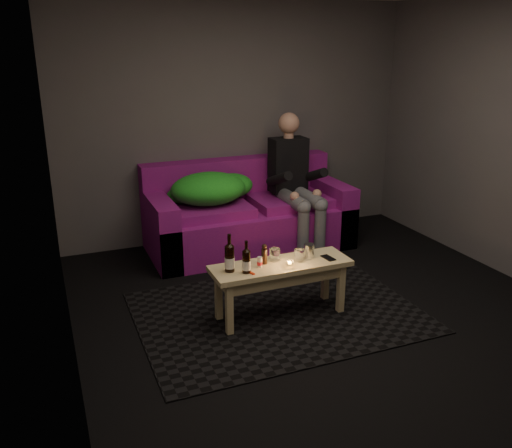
{
  "coord_description": "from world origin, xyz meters",
  "views": [
    {
      "loc": [
        -2.07,
        -3.43,
        2.15
      ],
      "look_at": [
        -0.22,
        1.14,
        0.49
      ],
      "focal_mm": 38.0,
      "sensor_mm": 36.0,
      "label": 1
    }
  ],
  "objects_px": {
    "beer_bottle_a": "(230,258)",
    "steel_cup": "(309,251)",
    "coffee_table": "(281,273)",
    "person": "(295,180)",
    "sofa": "(247,217)",
    "beer_bottle_b": "(246,261)"
  },
  "relations": [
    {
      "from": "beer_bottle_a",
      "to": "steel_cup",
      "type": "xyz_separation_m",
      "value": [
        0.7,
        0.02,
        -0.05
      ]
    },
    {
      "from": "coffee_table",
      "to": "person",
      "type": "bearing_deg",
      "value": 60.45
    },
    {
      "from": "sofa",
      "to": "beer_bottle_b",
      "type": "bearing_deg",
      "value": -111.32
    },
    {
      "from": "beer_bottle_b",
      "to": "beer_bottle_a",
      "type": "bearing_deg",
      "value": 146.46
    },
    {
      "from": "person",
      "to": "coffee_table",
      "type": "height_order",
      "value": "person"
    },
    {
      "from": "beer_bottle_a",
      "to": "steel_cup",
      "type": "height_order",
      "value": "beer_bottle_a"
    },
    {
      "from": "coffee_table",
      "to": "sofa",
      "type": "bearing_deg",
      "value": 78.33
    },
    {
      "from": "beer_bottle_b",
      "to": "coffee_table",
      "type": "bearing_deg",
      "value": 11.81
    },
    {
      "from": "sofa",
      "to": "coffee_table",
      "type": "bearing_deg",
      "value": -101.67
    },
    {
      "from": "person",
      "to": "beer_bottle_b",
      "type": "distance_m",
      "value": 1.89
    },
    {
      "from": "person",
      "to": "coffee_table",
      "type": "xyz_separation_m",
      "value": [
        -0.81,
        -1.44,
        -0.36
      ]
    },
    {
      "from": "coffee_table",
      "to": "beer_bottle_a",
      "type": "xyz_separation_m",
      "value": [
        -0.43,
        0.01,
        0.2
      ]
    },
    {
      "from": "coffee_table",
      "to": "beer_bottle_b",
      "type": "distance_m",
      "value": 0.37
    },
    {
      "from": "beer_bottle_b",
      "to": "sofa",
      "type": "bearing_deg",
      "value": 68.68
    },
    {
      "from": "beer_bottle_a",
      "to": "beer_bottle_b",
      "type": "distance_m",
      "value": 0.13
    },
    {
      "from": "coffee_table",
      "to": "beer_bottle_b",
      "type": "xyz_separation_m",
      "value": [
        -0.32,
        -0.07,
        0.18
      ]
    },
    {
      "from": "coffee_table",
      "to": "steel_cup",
      "type": "bearing_deg",
      "value": 5.97
    },
    {
      "from": "coffee_table",
      "to": "beer_bottle_a",
      "type": "height_order",
      "value": "beer_bottle_a"
    },
    {
      "from": "sofa",
      "to": "beer_bottle_a",
      "type": "bearing_deg",
      "value": -115.48
    },
    {
      "from": "person",
      "to": "coffee_table",
      "type": "distance_m",
      "value": 1.69
    },
    {
      "from": "person",
      "to": "beer_bottle_a",
      "type": "relative_size",
      "value": 4.76
    },
    {
      "from": "steel_cup",
      "to": "coffee_table",
      "type": "bearing_deg",
      "value": -174.03
    }
  ]
}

